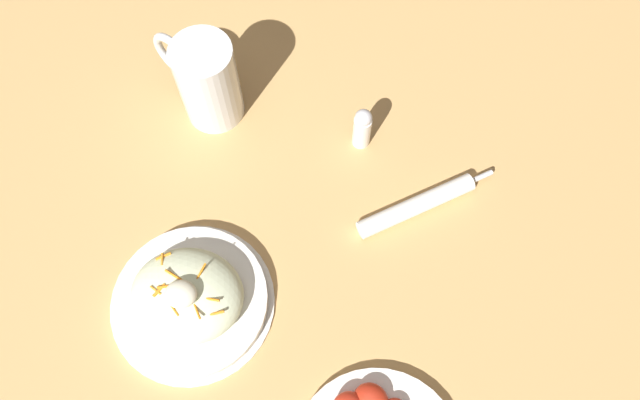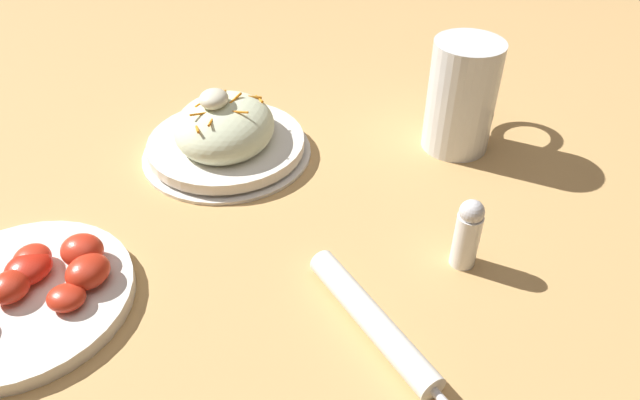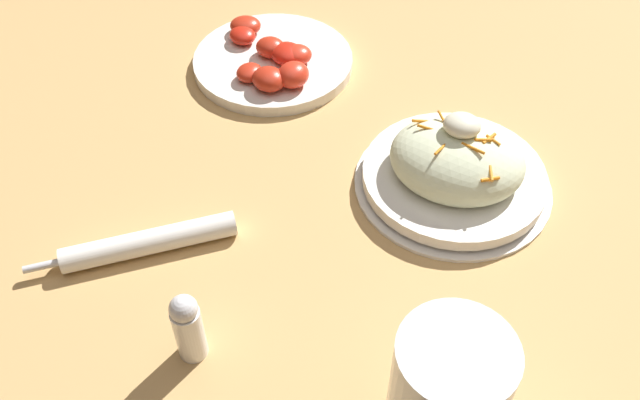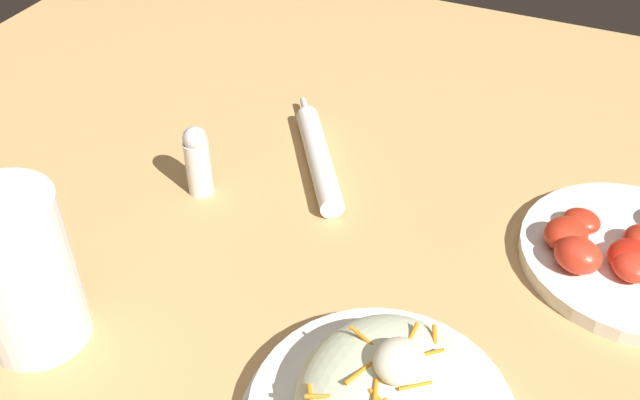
% 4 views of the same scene
% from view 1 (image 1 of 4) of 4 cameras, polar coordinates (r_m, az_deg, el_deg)
% --- Properties ---
extents(ground_plane, '(1.43, 1.43, 0.00)m').
position_cam_1_polar(ground_plane, '(0.89, -6.80, -6.12)').
color(ground_plane, tan).
extents(salad_plate, '(0.22, 0.22, 0.09)m').
position_cam_1_polar(salad_plate, '(0.86, -11.71, -8.64)').
color(salad_plate, white).
rests_on(salad_plate, ground_plane).
extents(beer_mug, '(0.14, 0.10, 0.15)m').
position_cam_1_polar(beer_mug, '(0.95, -10.07, 10.19)').
color(beer_mug, white).
rests_on(beer_mug, ground_plane).
extents(napkin_roll, '(0.19, 0.13, 0.03)m').
position_cam_1_polar(napkin_roll, '(0.91, 8.75, -0.47)').
color(napkin_roll, white).
rests_on(napkin_roll, ground_plane).
extents(salt_shaker, '(0.03, 0.03, 0.08)m').
position_cam_1_polar(salt_shaker, '(0.93, 3.83, 6.53)').
color(salt_shaker, white).
rests_on(salt_shaker, ground_plane).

